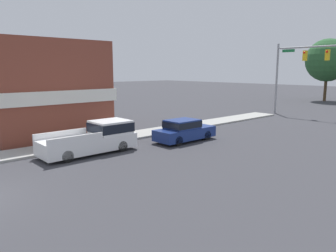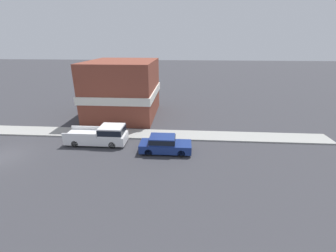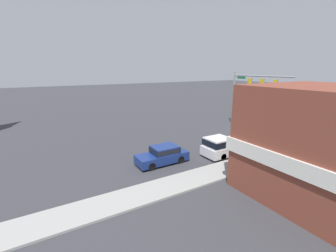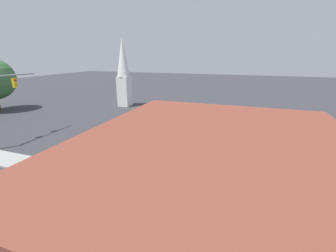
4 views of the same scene
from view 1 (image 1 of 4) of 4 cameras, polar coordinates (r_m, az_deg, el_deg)
The scene contains 5 objects.
far_signal_assembly at distance 37.66m, azimuth 21.79°, elevation 10.17°, with size 8.11×0.49×7.68m.
car_lead at distance 22.58m, azimuth 2.79°, elevation -0.69°, with size 1.79×4.50×1.52m.
pickup_truck_parked at distance 19.99m, azimuth -12.42°, elevation -1.96°, with size 2.04×5.65×1.82m.
corner_brick_building at distance 27.78m, azimuth -22.05°, elevation 6.06°, with size 10.04×8.38×6.96m.
backdrop_tree_left_far at distance 57.01m, azimuth 26.03°, elevation 10.25°, with size 6.55×6.55×9.60m.
Camera 1 is at (13.79, -1.93, 4.90)m, focal length 35.00 mm.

